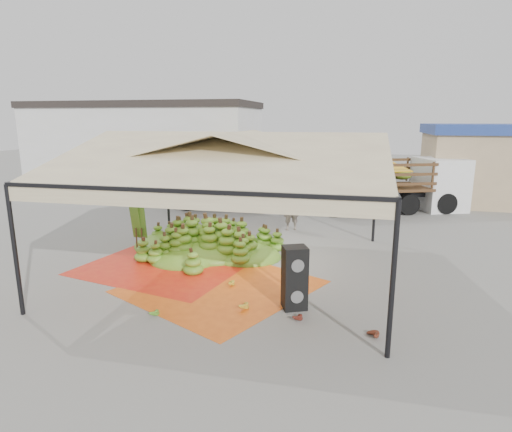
% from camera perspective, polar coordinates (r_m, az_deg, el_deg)
% --- Properties ---
extents(ground, '(90.00, 90.00, 0.00)m').
position_cam_1_polar(ground, '(12.80, -2.41, -7.10)').
color(ground, slate).
rests_on(ground, ground).
extents(canopy_tent, '(8.10, 8.10, 4.00)m').
position_cam_1_polar(canopy_tent, '(12.08, -2.55, 7.78)').
color(canopy_tent, black).
rests_on(canopy_tent, ground).
extents(building_white, '(14.30, 6.30, 5.40)m').
position_cam_1_polar(building_white, '(28.86, -14.47, 9.15)').
color(building_white, silver).
rests_on(building_white, ground).
extents(building_tan, '(6.30, 5.30, 4.10)m').
position_cam_1_polar(building_tan, '(25.61, 28.48, 6.16)').
color(building_tan, tan).
rests_on(building_tan, ground).
extents(tarp_left, '(5.38, 5.21, 0.01)m').
position_cam_1_polar(tarp_left, '(13.52, -11.50, -6.23)').
color(tarp_left, red).
rests_on(tarp_left, ground).
extents(tarp_right, '(5.64, 5.73, 0.01)m').
position_cam_1_polar(tarp_right, '(11.56, -4.63, -9.34)').
color(tarp_right, orange).
rests_on(tarp_right, ground).
extents(banana_heap, '(5.78, 4.86, 1.18)m').
position_cam_1_polar(banana_heap, '(14.29, -6.56, -2.55)').
color(banana_heap, '#377117').
rests_on(banana_heap, ground).
extents(hand_yellow_a, '(0.52, 0.44, 0.22)m').
position_cam_1_polar(hand_yellow_a, '(10.28, -2.05, -11.59)').
color(hand_yellow_a, gold).
rests_on(hand_yellow_a, ground).
extents(hand_yellow_b, '(0.51, 0.45, 0.20)m').
position_cam_1_polar(hand_yellow_b, '(11.60, -3.72, -8.75)').
color(hand_yellow_b, gold).
rests_on(hand_yellow_b, ground).
extents(hand_red_a, '(0.52, 0.46, 0.20)m').
position_cam_1_polar(hand_red_a, '(9.80, 5.22, -12.99)').
color(hand_red_a, '#581E14').
rests_on(hand_red_a, ground).
extents(hand_red_b, '(0.59, 0.55, 0.22)m').
position_cam_1_polar(hand_red_b, '(9.30, 14.95, -14.85)').
color(hand_red_b, '#5E1E15').
rests_on(hand_red_b, ground).
extents(hand_green, '(0.43, 0.35, 0.19)m').
position_cam_1_polar(hand_green, '(10.24, -13.74, -12.18)').
color(hand_green, '#3B801A').
rests_on(hand_green, ground).
extents(hanging_bunches, '(4.74, 0.24, 0.20)m').
position_cam_1_polar(hanging_bunches, '(11.59, -1.45, 4.19)').
color(hanging_bunches, '#3C7017').
rests_on(hanging_bunches, ground).
extents(speaker_stack, '(0.69, 0.65, 1.50)m').
position_cam_1_polar(speaker_stack, '(10.08, 5.17, -8.20)').
color(speaker_stack, black).
rests_on(speaker_stack, ground).
extents(banana_leaves, '(0.96, 1.36, 3.70)m').
position_cam_1_polar(banana_leaves, '(14.59, -16.10, -5.09)').
color(banana_leaves, '#2B761F').
rests_on(banana_leaves, ground).
extents(vendor, '(0.77, 0.66, 1.78)m').
position_cam_1_polar(vendor, '(17.04, 4.71, 1.03)').
color(vendor, gray).
rests_on(vendor, ground).
extents(truck_left, '(7.91, 5.07, 2.57)m').
position_cam_1_polar(truck_left, '(22.21, -0.62, 5.65)').
color(truck_left, '#50291A').
rests_on(truck_left, ground).
extents(truck_right, '(7.70, 4.84, 2.50)m').
position_cam_1_polar(truck_right, '(21.69, 17.89, 4.74)').
color(truck_right, '#51351B').
rests_on(truck_right, ground).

